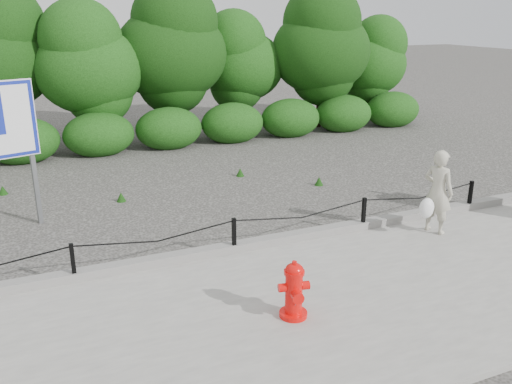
{
  "coord_description": "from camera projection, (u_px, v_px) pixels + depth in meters",
  "views": [
    {
      "loc": [
        -2.91,
        -7.56,
        3.84
      ],
      "look_at": [
        0.48,
        0.2,
        1.0
      ],
      "focal_mm": 38.0,
      "sensor_mm": 36.0,
      "label": 1
    }
  ],
  "objects": [
    {
      "name": "ground",
      "position": [
        234.0,
        257.0,
        8.89
      ],
      "size": [
        90.0,
        90.0,
        0.0
      ],
      "primitive_type": "plane",
      "color": "#2D2B28",
      "rests_on": "ground"
    },
    {
      "name": "sidewalk",
      "position": [
        290.0,
        314.0,
        7.14
      ],
      "size": [
        14.0,
        4.0,
        0.08
      ],
      "primitive_type": "cube",
      "color": "gray",
      "rests_on": "ground"
    },
    {
      "name": "curb",
      "position": [
        233.0,
        247.0,
        8.89
      ],
      "size": [
        14.0,
        0.22,
        0.14
      ],
      "primitive_type": "cube",
      "color": "slate",
      "rests_on": "sidewalk"
    },
    {
      "name": "chain_barrier",
      "position": [
        234.0,
        231.0,
        8.74
      ],
      "size": [
        10.06,
        0.06,
        0.6
      ],
      "color": "black",
      "rests_on": "sidewalk"
    },
    {
      "name": "treeline",
      "position": [
        142.0,
        57.0,
        16.09
      ],
      "size": [
        19.95,
        3.73,
        4.68
      ],
      "color": "black",
      "rests_on": "ground"
    },
    {
      "name": "fire_hydrant",
      "position": [
        294.0,
        291.0,
        6.9
      ],
      "size": [
        0.43,
        0.45,
        0.78
      ],
      "rotation": [
        0.0,
        0.0,
        -0.2
      ],
      "color": "red",
      "rests_on": "sidewalk"
    },
    {
      "name": "pedestrian",
      "position": [
        437.0,
        193.0,
        9.45
      ],
      "size": [
        0.75,
        0.64,
        1.5
      ],
      "rotation": [
        0.0,
        0.0,
        1.93
      ],
      "color": "#B1AC97",
      "rests_on": "sidewalk"
    }
  ]
}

